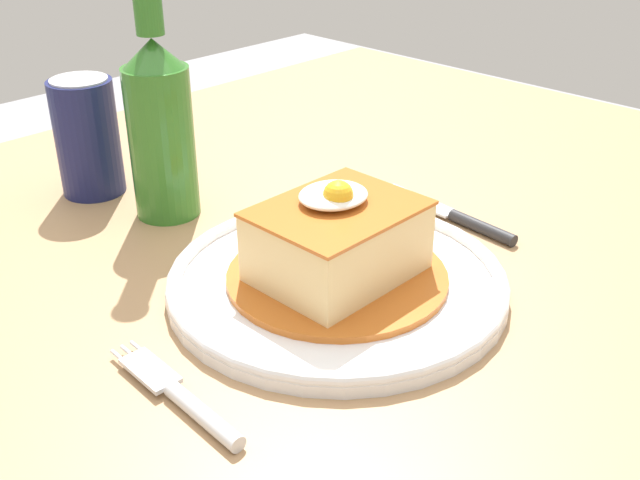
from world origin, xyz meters
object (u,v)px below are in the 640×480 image
(fork, at_px, (185,400))
(knife, at_px, (463,219))
(soda_can, at_px, (87,137))
(main_plate, at_px, (337,280))
(beer_bottle_green, at_px, (160,119))

(fork, bearing_deg, knife, 3.56)
(knife, relative_size, soda_can, 1.34)
(knife, bearing_deg, fork, -176.44)
(main_plate, xyz_separation_m, fork, (-0.18, -0.03, -0.00))
(knife, height_order, soda_can, soda_can)
(main_plate, relative_size, beer_bottle_green, 1.07)
(beer_bottle_green, bearing_deg, knife, -51.34)
(main_plate, xyz_separation_m, beer_bottle_green, (-0.01, 0.22, 0.09))
(main_plate, height_order, knife, main_plate)
(beer_bottle_green, bearing_deg, main_plate, -87.39)
(soda_can, bearing_deg, main_plate, -84.01)
(fork, distance_m, soda_can, 0.39)
(knife, distance_m, soda_can, 0.40)
(soda_can, xyz_separation_m, beer_bottle_green, (0.02, -0.10, 0.04))
(main_plate, xyz_separation_m, soda_can, (-0.03, 0.33, 0.05))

